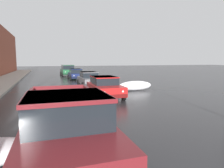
{
  "coord_description": "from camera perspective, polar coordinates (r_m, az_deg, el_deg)",
  "views": [
    {
      "loc": [
        -2.4,
        2.08,
        2.46
      ],
      "look_at": [
        0.67,
        10.7,
        1.37
      ],
      "focal_mm": 31.21,
      "sensor_mm": 36.0,
      "label": 1
    }
  ],
  "objects": [
    {
      "name": "snow_bank_along_left_kerb",
      "position": [
        16.39,
        6.78,
        -0.52
      ],
      "size": [
        2.96,
        0.99,
        0.8
      ],
      "color": "white",
      "rests_on": "ground"
    },
    {
      "name": "pickup_truck_maroon_approaching_near_lane",
      "position": [
        5.01,
        -13.45,
        -11.76
      ],
      "size": [
        2.26,
        5.14,
        1.76
      ],
      "color": "maroon",
      "rests_on": "ground"
    },
    {
      "name": "sedan_red_parked_kerbside_close",
      "position": [
        13.13,
        -2.2,
        -0.7
      ],
      "size": [
        2.06,
        4.05,
        1.42
      ],
      "color": "red",
      "rests_on": "ground"
    },
    {
      "name": "sedan_grey_parked_kerbside_mid",
      "position": [
        18.8,
        -6.78,
        1.52
      ],
      "size": [
        1.9,
        4.37,
        1.42
      ],
      "color": "slate",
      "rests_on": "ground"
    },
    {
      "name": "sedan_darkblue_parked_far_down_block",
      "position": [
        26.16,
        -10.58,
        2.92
      ],
      "size": [
        1.88,
        4.08,
        1.42
      ],
      "color": "navy",
      "rests_on": "ground"
    },
    {
      "name": "suv_green_queued_behind_truck",
      "position": [
        32.43,
        -12.86,
        4.01
      ],
      "size": [
        2.19,
        4.45,
        1.82
      ],
      "color": "#1E5633",
      "rests_on": "ground"
    }
  ]
}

